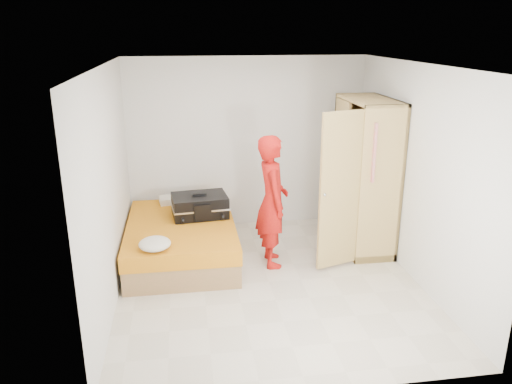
{
  "coord_description": "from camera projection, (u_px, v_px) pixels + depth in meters",
  "views": [
    {
      "loc": [
        -0.97,
        -5.41,
        2.97
      ],
      "look_at": [
        -0.08,
        0.53,
        1.0
      ],
      "focal_mm": 35.0,
      "sensor_mm": 36.0,
      "label": 1
    }
  ],
  "objects": [
    {
      "name": "pillow",
      "position": [
        177.0,
        199.0,
        7.45
      ],
      "size": [
        0.55,
        0.33,
        0.09
      ],
      "primitive_type": "cube",
      "rotation": [
        0.0,
        0.0,
        0.15
      ],
      "color": "silver",
      "rests_on": "bed"
    },
    {
      "name": "bed",
      "position": [
        182.0,
        240.0,
        6.75
      ],
      "size": [
        1.42,
        2.02,
        0.5
      ],
      "color": "#9E6C48",
      "rests_on": "ground"
    },
    {
      "name": "suitcase",
      "position": [
        200.0,
        206.0,
        6.88
      ],
      "size": [
        0.81,
        0.64,
        0.32
      ],
      "rotation": [
        0.0,
        0.0,
        0.1
      ],
      "color": "black",
      "rests_on": "bed"
    },
    {
      "name": "person",
      "position": [
        272.0,
        201.0,
        6.39
      ],
      "size": [
        0.41,
        0.63,
        1.73
      ],
      "primitive_type": "imported",
      "rotation": [
        0.0,
        0.0,
        1.57
      ],
      "color": "red",
      "rests_on": "ground"
    },
    {
      "name": "room",
      "position": [
        270.0,
        181.0,
        5.74
      ],
      "size": [
        4.0,
        4.02,
        2.6
      ],
      "color": "beige",
      "rests_on": "ground"
    },
    {
      "name": "round_cushion",
      "position": [
        155.0,
        244.0,
        5.84
      ],
      "size": [
        0.38,
        0.38,
        0.14
      ],
      "primitive_type": "ellipsoid",
      "color": "silver",
      "rests_on": "bed"
    },
    {
      "name": "wardrobe",
      "position": [
        363.0,
        180.0,
        6.83
      ],
      "size": [
        1.15,
        1.36,
        2.1
      ],
      "color": "tan",
      "rests_on": "ground"
    }
  ]
}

